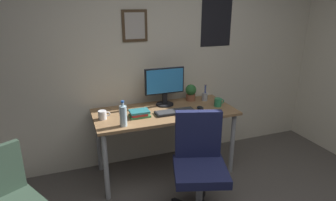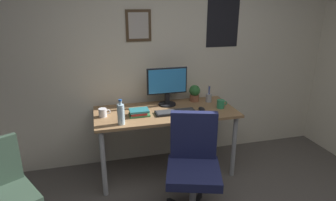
{
  "view_description": "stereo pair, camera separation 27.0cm",
  "coord_description": "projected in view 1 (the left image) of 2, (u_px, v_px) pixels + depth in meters",
  "views": [
    {
      "loc": [
        -1.06,
        -1.01,
        1.86
      ],
      "look_at": [
        -0.1,
        1.63,
        0.9
      ],
      "focal_mm": 30.43,
      "sensor_mm": 36.0,
      "label": 1
    },
    {
      "loc": [
        -0.8,
        -1.09,
        1.86
      ],
      "look_at": [
        -0.1,
        1.63,
        0.9
      ],
      "focal_mm": 30.43,
      "sensor_mm": 36.0,
      "label": 2
    }
  ],
  "objects": [
    {
      "name": "wall_back",
      "position": [
        161.0,
        54.0,
        3.33
      ],
      "size": [
        4.4,
        0.1,
        2.6
      ],
      "color": "beige",
      "rests_on": "ground_plane"
    },
    {
      "name": "desk",
      "position": [
        165.0,
        118.0,
        3.13
      ],
      "size": [
        1.53,
        0.68,
        0.75
      ],
      "color": "#936D47",
      "rests_on": "ground_plane"
    },
    {
      "name": "office_chair",
      "position": [
        199.0,
        160.0,
        2.56
      ],
      "size": [
        0.58,
        0.59,
        0.95
      ],
      "color": "#1E234C",
      "rests_on": "ground_plane"
    },
    {
      "name": "side_chair",
      "position": [
        6.0,
        200.0,
        2.07
      ],
      "size": [
        0.57,
        0.57,
        0.88
      ],
      "color": "#334738",
      "rests_on": "ground_plane"
    },
    {
      "name": "monitor",
      "position": [
        165.0,
        85.0,
        3.21
      ],
      "size": [
        0.46,
        0.2,
        0.43
      ],
      "color": "black",
      "rests_on": "desk"
    },
    {
      "name": "keyboard",
      "position": [
        175.0,
        112.0,
        3.04
      ],
      "size": [
        0.43,
        0.15,
        0.03
      ],
      "color": "black",
      "rests_on": "desk"
    },
    {
      "name": "computer_mouse",
      "position": [
        200.0,
        108.0,
        3.13
      ],
      "size": [
        0.06,
        0.11,
        0.04
      ],
      "color": "black",
      "rests_on": "desk"
    },
    {
      "name": "water_bottle",
      "position": [
        123.0,
        116.0,
        2.68
      ],
      "size": [
        0.07,
        0.07,
        0.25
      ],
      "color": "silver",
      "rests_on": "desk"
    },
    {
      "name": "coffee_mug_near",
      "position": [
        218.0,
        102.0,
        3.23
      ],
      "size": [
        0.12,
        0.08,
        0.09
      ],
      "color": "#2D8C59",
      "rests_on": "desk"
    },
    {
      "name": "coffee_mug_far",
      "position": [
        103.0,
        115.0,
        2.87
      ],
      "size": [
        0.12,
        0.08,
        0.09
      ],
      "color": "white",
      "rests_on": "desk"
    },
    {
      "name": "potted_plant",
      "position": [
        191.0,
        92.0,
        3.41
      ],
      "size": [
        0.13,
        0.13,
        0.2
      ],
      "color": "brown",
      "rests_on": "desk"
    },
    {
      "name": "pen_cup",
      "position": [
        205.0,
        96.0,
        3.42
      ],
      "size": [
        0.07,
        0.07,
        0.2
      ],
      "color": "#9EA0A5",
      "rests_on": "desk"
    },
    {
      "name": "book_stack_left",
      "position": [
        139.0,
        114.0,
        2.93
      ],
      "size": [
        0.21,
        0.15,
        0.07
      ],
      "color": "#33723F",
      "rests_on": "desk"
    }
  ]
}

